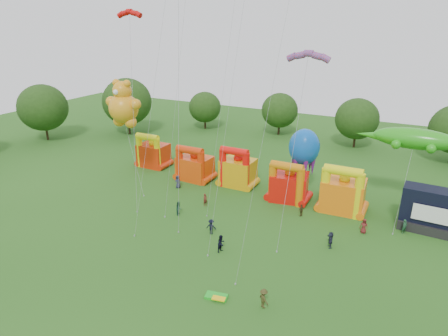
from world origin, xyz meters
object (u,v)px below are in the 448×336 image
at_px(spectator_0, 178,182).
at_px(bouncy_castle_2, 237,170).
at_px(gecko_kite, 411,155).
at_px(spectator_4, 301,210).
at_px(teddy_bear_kite, 129,135).
at_px(octopus_kite, 298,162).
at_px(bouncy_castle_0, 153,153).
at_px(stage_trailer, 439,212).

bearing_deg(spectator_0, bouncy_castle_2, 34.89).
distance_m(gecko_kite, spectator_0, 31.86).
bearing_deg(spectator_4, bouncy_castle_2, -86.03).
height_order(teddy_bear_kite, octopus_kite, teddy_bear_kite).
height_order(spectator_0, spectator_4, spectator_0).
xyz_separation_m(octopus_kite, spectator_0, (-16.20, -6.30, -3.76)).
relative_size(bouncy_castle_0, octopus_kite, 0.63).
distance_m(bouncy_castle_2, spectator_4, 12.85).
bearing_deg(gecko_kite, bouncy_castle_0, -178.67).
xyz_separation_m(teddy_bear_kite, spectator_0, (6.12, 2.71, -7.04)).
height_order(stage_trailer, spectator_0, stage_trailer).
distance_m(bouncy_castle_2, teddy_bear_kite, 16.53).
bearing_deg(octopus_kite, spectator_4, -67.67).
bearing_deg(stage_trailer, teddy_bear_kite, -172.22).
relative_size(stage_trailer, teddy_bear_kite, 0.53).
xyz_separation_m(teddy_bear_kite, gecko_kite, (36.46, 9.65, -0.24)).
bearing_deg(gecko_kite, spectator_4, -146.65).
relative_size(teddy_bear_kite, octopus_kite, 1.68).
bearing_deg(spectator_4, octopus_kite, -128.61).
bearing_deg(octopus_kite, teddy_bear_kite, -158.01).
relative_size(bouncy_castle_2, gecko_kite, 0.48).
xyz_separation_m(bouncy_castle_2, spectator_4, (11.55, -5.41, -1.58)).
relative_size(teddy_bear_kite, spectator_4, 9.73).
bearing_deg(octopus_kite, spectator_0, -158.73).
xyz_separation_m(teddy_bear_kite, spectator_4, (25.12, 2.18, -7.21)).
distance_m(teddy_bear_kite, octopus_kite, 24.29).
height_order(gecko_kite, octopus_kite, gecko_kite).
bearing_deg(spectator_4, stage_trailer, 131.36).
bearing_deg(spectator_0, spectator_4, 0.04).
xyz_separation_m(bouncy_castle_2, octopus_kite, (8.75, 1.42, 2.34)).
xyz_separation_m(bouncy_castle_0, gecko_kite, (39.28, 0.91, 5.52)).
height_order(bouncy_castle_2, stage_trailer, bouncy_castle_2).
bearing_deg(spectator_0, octopus_kite, 22.89).
relative_size(bouncy_castle_2, teddy_bear_kite, 0.40).
height_order(bouncy_castle_0, bouncy_castle_2, bouncy_castle_2).
bearing_deg(teddy_bear_kite, stage_trailer, 7.78).
bearing_deg(stage_trailer, octopus_kite, 169.16).
relative_size(bouncy_castle_0, gecko_kite, 0.45).
bearing_deg(spectator_4, bouncy_castle_0, -74.13).
bearing_deg(bouncy_castle_0, stage_trailer, -4.23).
relative_size(teddy_bear_kite, gecko_kite, 1.21).
distance_m(bouncy_castle_0, gecko_kite, 39.68).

